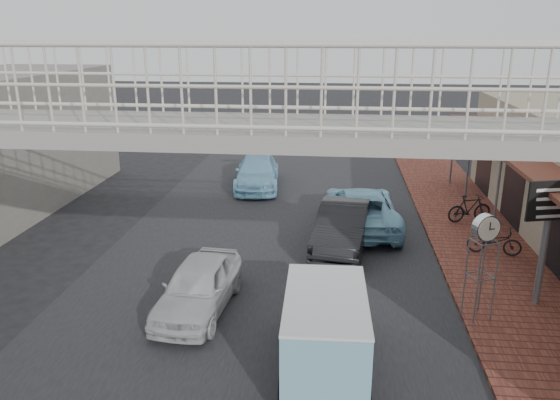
% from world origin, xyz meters
% --- Properties ---
extents(ground, '(120.00, 120.00, 0.00)m').
position_xyz_m(ground, '(0.00, 0.00, 0.00)').
color(ground, black).
rests_on(ground, ground).
extents(road_strip, '(10.00, 60.00, 0.01)m').
position_xyz_m(road_strip, '(0.00, 0.00, 0.01)').
color(road_strip, black).
rests_on(road_strip, ground).
extents(sidewalk, '(3.00, 40.00, 0.10)m').
position_xyz_m(sidewalk, '(6.50, 3.00, 0.05)').
color(sidewalk, brown).
rests_on(sidewalk, ground).
extents(footbridge, '(16.40, 2.40, 6.34)m').
position_xyz_m(footbridge, '(0.00, -4.00, 3.18)').
color(footbridge, gray).
rests_on(footbridge, ground).
extents(white_hatchback, '(1.75, 3.78, 1.25)m').
position_xyz_m(white_hatchback, '(-1.26, -0.08, 0.63)').
color(white_hatchback, silver).
rests_on(white_hatchback, ground).
extents(dark_sedan, '(2.01, 4.36, 1.39)m').
position_xyz_m(dark_sedan, '(2.21, 4.37, 0.69)').
color(dark_sedan, black).
rests_on(dark_sedan, ground).
extents(angkot_curb, '(2.60, 5.13, 1.39)m').
position_xyz_m(angkot_curb, '(2.84, 6.22, 0.70)').
color(angkot_curb, '#7CBBD7').
rests_on(angkot_curb, ground).
extents(angkot_far, '(2.22, 4.58, 1.28)m').
position_xyz_m(angkot_far, '(-1.46, 10.86, 0.64)').
color(angkot_far, '#7EBDDB').
rests_on(angkot_far, ground).
extents(angkot_van, '(1.72, 3.57, 1.73)m').
position_xyz_m(angkot_van, '(1.84, -2.23, 1.10)').
color(angkot_van, black).
rests_on(angkot_van, ground).
extents(motorcycle_near, '(1.62, 0.85, 0.81)m').
position_xyz_m(motorcycle_near, '(6.70, 4.03, 0.50)').
color(motorcycle_near, black).
rests_on(motorcycle_near, sidewalk).
extents(motorcycle_far, '(1.67, 0.93, 0.97)m').
position_xyz_m(motorcycle_far, '(6.60, 6.90, 0.58)').
color(motorcycle_far, black).
rests_on(motorcycle_far, sidewalk).
extents(street_clock, '(0.65, 0.63, 2.54)m').
position_xyz_m(street_clock, '(5.30, 0.08, 2.21)').
color(street_clock, '#59595B').
rests_on(street_clock, sidewalk).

